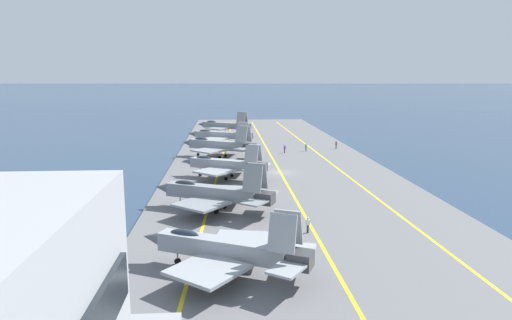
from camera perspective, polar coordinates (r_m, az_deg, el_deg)
The scene contains 15 objects.
ground_plane at distance 80.77m, azimuth 3.05°, elevation -1.83°, with size 2000.00×2000.00×0.00m, color navy.
carrier_deck at distance 80.72m, azimuth 3.05°, elevation -1.69°, with size 196.86×40.12×0.40m, color slate.
deck_stripe_foul_line at distance 82.70m, azimuth 10.67°, elevation -1.42°, with size 177.17×0.36×0.01m, color yellow.
deck_stripe_centerline at distance 80.68m, azimuth 3.05°, elevation -1.55°, with size 177.17×0.36×0.01m, color yellow.
deck_stripe_edge_line at distance 80.14m, azimuth -4.81°, elevation -1.65°, with size 177.17×0.36×0.01m, color yellow.
parked_jet_nearest at distance 39.96m, azimuth -3.77°, elevation -10.99°, with size 12.87×15.93×6.11m.
parked_jet_second at distance 57.77m, azimuth -5.22°, elevation -4.10°, with size 12.86×16.46×6.43m.
parked_jet_third at distance 75.58m, azimuth -3.92°, elevation -0.56°, with size 12.70×15.38×5.94m.
parked_jet_fourth at distance 94.83m, azimuth -4.68°, elevation 1.88°, with size 13.72×16.77×6.89m.
parked_jet_fifth at distance 114.35m, azimuth -4.39°, elevation 3.12°, with size 13.42×17.27×5.61m.
parked_jet_sixth at distance 132.42m, azimuth -3.97°, elevation 4.34°, with size 13.12×16.85×6.74m.
crew_green_vest at distance 103.74m, azimuth 6.27°, elevation 1.64°, with size 0.45×0.45×1.72m.
crew_purple_vest at distance 100.89m, azimuth 3.60°, elevation 1.45°, with size 0.39×0.45×1.79m.
crew_brown_vest at distance 108.08m, azimuth 9.99°, elevation 1.93°, with size 0.33×0.42×1.85m.
crew_white_vest at distance 50.20m, azimuth 6.50°, elevation -7.97°, with size 0.35×0.44×1.79m.
Camera 1 is at (-78.33, 9.46, 17.25)m, focal length 32.00 mm.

